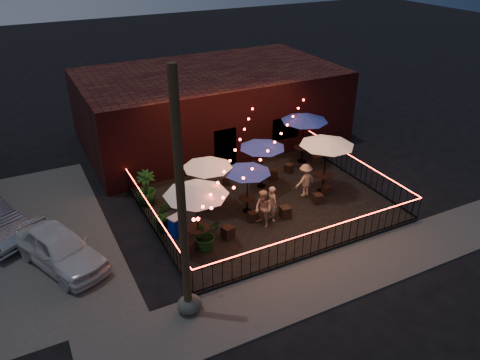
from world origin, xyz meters
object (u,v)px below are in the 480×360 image
at_px(cafe_table_4, 327,142).
at_px(utility_pole, 182,207).
at_px(boulder, 189,304).
at_px(cafe_table_0, 196,191).
at_px(cafe_table_3, 262,145).
at_px(cafe_table_5, 305,118).
at_px(cafe_table_2, 247,170).
at_px(cooler, 177,225).
at_px(cafe_table_1, 207,164).

bearing_deg(cafe_table_4, utility_pole, -152.32).
bearing_deg(boulder, cafe_table_0, 62.55).
relative_size(cafe_table_3, cafe_table_5, 0.90).
xyz_separation_m(utility_pole, cafe_table_2, (4.41, 4.40, -1.87)).
xyz_separation_m(cafe_table_3, cooler, (-4.86, -1.93, -1.68)).
bearing_deg(cafe_table_1, cafe_table_2, -35.72).
height_order(cafe_table_2, cafe_table_5, cafe_table_5).
distance_m(cafe_table_0, cafe_table_2, 3.15).
bearing_deg(cafe_table_1, cafe_table_0, -121.88).
bearing_deg(cafe_table_3, cafe_table_1, -167.44).
bearing_deg(boulder, cooler, 74.70).
distance_m(cooler, boulder, 4.20).
relative_size(cafe_table_1, cooler, 3.05).
height_order(utility_pole, cafe_table_5, utility_pole).
xyz_separation_m(cafe_table_4, cooler, (-7.16, -0.27, -2.03)).
bearing_deg(cafe_table_0, utility_pole, -117.86).
bearing_deg(utility_pole, cafe_table_4, 27.68).
height_order(cafe_table_1, cafe_table_4, cafe_table_4).
distance_m(utility_pole, cooler, 5.47).
bearing_deg(cafe_table_0, cooler, 112.17).
xyz_separation_m(cafe_table_1, cafe_table_5, (6.14, 2.03, 0.27)).
height_order(cafe_table_0, cafe_table_2, cafe_table_0).
xyz_separation_m(cafe_table_5, cooler, (-8.04, -3.30, -1.96)).
bearing_deg(cafe_table_4, cafe_table_3, 144.08).
bearing_deg(cafe_table_1, cafe_table_5, 18.29).
relative_size(cafe_table_2, boulder, 2.56).
relative_size(utility_pole, boulder, 9.41).
height_order(utility_pole, cafe_table_3, utility_pole).
height_order(cafe_table_0, cafe_table_1, cafe_table_0).
distance_m(cafe_table_4, cooler, 7.45).
bearing_deg(cafe_table_5, cooler, -157.68).
xyz_separation_m(cafe_table_1, boulder, (-3.00, -5.32, -1.93)).
relative_size(cafe_table_5, boulder, 3.07).
distance_m(cafe_table_0, cafe_table_5, 8.77).
bearing_deg(cafe_table_5, boulder, -141.22).
bearing_deg(cooler, cafe_table_2, -14.25).
bearing_deg(cafe_table_3, cafe_table_0, -145.84).
bearing_deg(utility_pole, cafe_table_2, 44.92).
relative_size(cafe_table_3, boulder, 2.76).
bearing_deg(cafe_table_2, boulder, -135.06).
height_order(cafe_table_5, boulder, cafe_table_5).
bearing_deg(cafe_table_5, cafe_table_3, -156.66).
bearing_deg(cafe_table_0, boulder, -117.45).
bearing_deg(cafe_table_4, cafe_table_2, 179.57).
bearing_deg(cafe_table_1, cafe_table_3, 12.56).
distance_m(cafe_table_3, boulder, 8.67).
distance_m(utility_pole, cafe_table_3, 8.70).
height_order(utility_pole, cafe_table_1, utility_pole).
distance_m(cafe_table_5, boulder, 11.94).
bearing_deg(cafe_table_3, cooler, -158.36).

